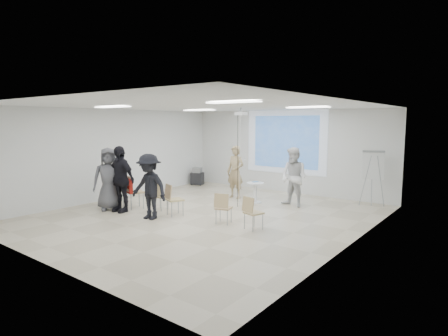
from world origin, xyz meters
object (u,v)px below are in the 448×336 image
Objects in this scene: chair_far_left at (120,187)px; audience_left at (120,174)px; player_left at (235,169)px; flipchart_easel at (373,166)px; player_right at (294,174)px; laptop at (161,195)px; chair_left_mid at (132,189)px; audience_mid at (149,182)px; av_cart at (197,177)px; chair_left_inner at (159,194)px; pedestal_table at (255,191)px; chair_center at (172,197)px; audience_outer at (109,175)px; chair_right_far at (251,210)px; chair_right_inner at (223,206)px.

audience_left is at bearing -52.23° from chair_far_left.
audience_left reaches higher than player_left.
player_right is at bearing -164.97° from flipchart_easel.
chair_far_left is at bearing 13.72° from laptop.
player_left is at bearing 177.97° from flipchart_easel.
audience_left is at bearing -67.23° from chair_left_mid.
audience_mid reaches higher than laptop.
audience_left is at bearing -94.04° from av_cart.
player_left is 2.51× the size of chair_left_inner.
audience_mid is (-1.17, -3.36, 0.61)m from pedestal_table.
audience_outer is (-1.99, -0.62, 0.51)m from chair_center.
player_left is (-0.98, 0.28, 0.63)m from pedestal_table.
chair_far_left is at bearing -99.43° from av_cart.
audience_left is at bearing -48.23° from audience_outer.
chair_far_left is 1.40× the size of av_cart.
flipchart_easel is (4.79, 4.31, 0.79)m from chair_left_inner.
chair_left_mid is (0.53, 0.03, -0.01)m from chair_far_left.
player_right reaches higher than flipchart_easel.
audience_outer is at bearing -117.22° from player_left.
audience_left reaches higher than chair_right_far.
chair_far_left is 0.59× the size of flipchart_easel.
pedestal_table is at bearing -172.28° from flipchart_easel.
chair_center is at bearing -38.26° from audience_outer.
chair_center is at bearing -113.43° from player_right.
player_left is 1.18× the size of flipchart_easel.
chair_left_mid is 0.86m from chair_left_inner.
laptop is (-1.71, -2.45, 0.05)m from pedestal_table.
chair_left_inner is at bearing 88.71° from laptop.
audience_left is at bearing 174.89° from chair_right_inner.
chair_right_inner reaches higher than pedestal_table.
audience_left is 7.53m from flipchart_easel.
chair_right_far reaches higher than chair_right_inner.
player_left is 6.84× the size of laptop.
chair_far_left is 1.14× the size of chair_center.
chair_center reaches higher than chair_right_inner.
av_cart is (-1.34, 4.82, -0.76)m from audience_left.
audience_outer is at bearing -111.94° from chair_left_mid.
laptop is 1.32m from audience_left.
av_cart is at bearing 113.50° from audience_mid.
player_left reaches higher than av_cart.
laptop is at bearing -166.43° from chair_right_far.
chair_right_inner is 3.30m from audience_left.
audience_outer is at bearing -99.36° from av_cart.
pedestal_table is 0.86× the size of chair_right_inner.
av_cart is (-0.79, 4.42, -0.26)m from chair_far_left.
chair_left_mid is at bearing -127.74° from player_right.
pedestal_table is 3.06m from chair_left_inner.
flipchart_easel is at bearing 60.57° from chair_left_mid.
chair_center is at bearing 63.93° from audience_mid.
chair_center is 0.45× the size of audience_mid.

